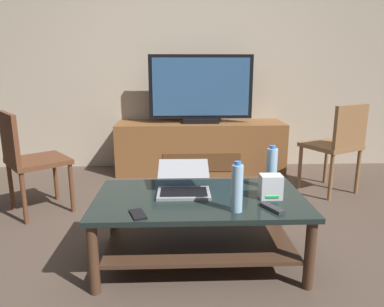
{
  "coord_description": "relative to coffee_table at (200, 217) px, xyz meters",
  "views": [
    {
      "loc": [
        -0.08,
        -2.14,
        1.21
      ],
      "look_at": [
        0.02,
        0.42,
        0.59
      ],
      "focal_mm": 33.54,
      "sensor_mm": 36.0,
      "label": 1
    }
  ],
  "objects": [
    {
      "name": "laptop",
      "position": [
        -0.1,
        0.1,
        0.19
      ],
      "size": [
        0.33,
        0.37,
        0.16
      ],
      "color": "gray",
      "rests_on": "coffee_table"
    },
    {
      "name": "media_cabinet",
      "position": [
        0.13,
        2.02,
        -0.01
      ],
      "size": [
        1.92,
        0.52,
        0.58
      ],
      "color": "brown",
      "rests_on": "ground"
    },
    {
      "name": "dining_chair",
      "position": [
        1.38,
        1.21,
        0.2
      ],
      "size": [
        0.59,
        0.59,
        0.87
      ],
      "color": "brown",
      "rests_on": "ground"
    },
    {
      "name": "ground_plane",
      "position": [
        -0.05,
        0.08,
        -0.31
      ],
      "size": [
        7.68,
        7.68,
        0.0
      ],
      "primitive_type": "plane",
      "color": "#4C3D33"
    },
    {
      "name": "water_bottle_far",
      "position": [
        0.48,
        0.15,
        0.27
      ],
      "size": [
        0.07,
        0.07,
        0.28
      ],
      "color": "#99C6E5",
      "rests_on": "coffee_table"
    },
    {
      "name": "coffee_table",
      "position": [
        0.0,
        0.0,
        0.0
      ],
      "size": [
        1.28,
        0.71,
        0.44
      ],
      "color": "black",
      "rests_on": "ground"
    },
    {
      "name": "side_chair",
      "position": [
        -1.36,
        0.83,
        0.19
      ],
      "size": [
        0.62,
        0.62,
        0.86
      ],
      "color": "#59331E",
      "rests_on": "ground"
    },
    {
      "name": "router_box",
      "position": [
        0.43,
        -0.04,
        0.2
      ],
      "size": [
        0.13,
        0.1,
        0.15
      ],
      "color": "silver",
      "rests_on": "coffee_table"
    },
    {
      "name": "water_bottle_near",
      "position": [
        0.19,
        -0.23,
        0.27
      ],
      "size": [
        0.06,
        0.06,
        0.28
      ],
      "color": "#99C6E5",
      "rests_on": "coffee_table"
    },
    {
      "name": "television",
      "position": [
        0.13,
        2.0,
        0.64
      ],
      "size": [
        1.16,
        0.2,
        0.76
      ],
      "color": "black",
      "rests_on": "media_cabinet"
    },
    {
      "name": "back_wall",
      "position": [
        -0.05,
        2.34,
        1.09
      ],
      "size": [
        6.4,
        0.12,
        2.8
      ],
      "primitive_type": "cube",
      "color": "#B2A38C",
      "rests_on": "ground"
    },
    {
      "name": "tv_remote",
      "position": [
        0.39,
        -0.22,
        0.14
      ],
      "size": [
        0.11,
        0.16,
        0.02
      ],
      "primitive_type": "cube",
      "rotation": [
        0.0,
        0.0,
        0.46
      ],
      "color": "#2D2D30",
      "rests_on": "coffee_table"
    },
    {
      "name": "cell_phone",
      "position": [
        -0.35,
        -0.26,
        0.14
      ],
      "size": [
        0.11,
        0.16,
        0.01
      ],
      "primitive_type": "cube",
      "rotation": [
        0.0,
        0.0,
        0.34
      ],
      "color": "black",
      "rests_on": "coffee_table"
    }
  ]
}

